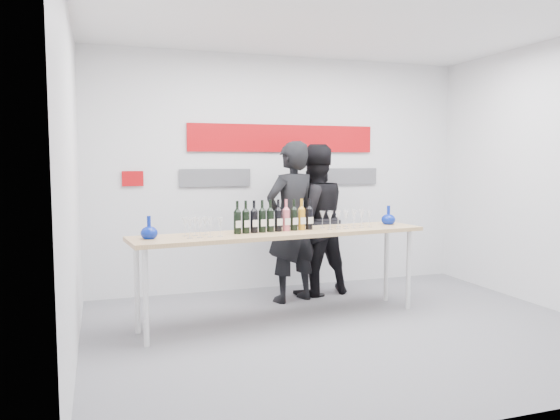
% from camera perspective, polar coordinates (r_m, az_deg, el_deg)
% --- Properties ---
extents(ground, '(5.00, 5.00, 0.00)m').
position_cam_1_polar(ground, '(5.54, 7.09, -12.36)').
color(ground, slate).
rests_on(ground, ground).
extents(back_wall, '(5.00, 0.04, 3.00)m').
position_cam_1_polar(back_wall, '(7.14, 0.28, 3.87)').
color(back_wall, silver).
rests_on(back_wall, ground).
extents(signage, '(3.38, 0.02, 0.79)m').
position_cam_1_polar(signage, '(7.09, -0.07, 6.34)').
color(signage, '#B0070C').
rests_on(signage, back_wall).
extents(tasting_table, '(3.18, 0.98, 0.94)m').
position_cam_1_polar(tasting_table, '(5.64, 0.32, -2.96)').
color(tasting_table, tan).
rests_on(tasting_table, ground).
extents(wine_bottles, '(0.89, 0.18, 0.33)m').
position_cam_1_polar(wine_bottles, '(5.59, -0.60, -0.59)').
color(wine_bottles, black).
rests_on(wine_bottles, tasting_table).
extents(decanter_left, '(0.16, 0.16, 0.21)m').
position_cam_1_polar(decanter_left, '(5.23, -13.53, -1.77)').
color(decanter_left, '#071E91').
rests_on(decanter_left, tasting_table).
extents(decanter_right, '(0.16, 0.16, 0.21)m').
position_cam_1_polar(decanter_right, '(6.36, 11.26, -0.51)').
color(decanter_right, '#071E91').
rests_on(decanter_right, tasting_table).
extents(glasses_left, '(0.38, 0.25, 0.18)m').
position_cam_1_polar(glasses_left, '(5.29, -8.28, -1.78)').
color(glasses_left, silver).
rests_on(glasses_left, tasting_table).
extents(glasses_right, '(0.58, 0.28, 0.18)m').
position_cam_1_polar(glasses_right, '(5.98, 6.92, -0.95)').
color(glasses_right, silver).
rests_on(glasses_right, tasting_table).
extents(presenter_left, '(0.79, 0.64, 1.89)m').
position_cam_1_polar(presenter_left, '(6.41, 1.22, -1.26)').
color(presenter_left, black).
rests_on(presenter_left, ground).
extents(presenter_right, '(1.00, 0.83, 1.86)m').
position_cam_1_polar(presenter_right, '(6.77, 3.52, -1.04)').
color(presenter_right, black).
rests_on(presenter_right, ground).
extents(mic_stand, '(0.16, 0.16, 1.37)m').
position_cam_1_polar(mic_stand, '(6.75, 4.06, -5.48)').
color(mic_stand, black).
rests_on(mic_stand, ground).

